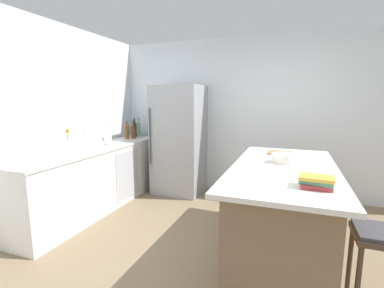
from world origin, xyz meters
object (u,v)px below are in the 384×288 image
at_px(flower_vase, 69,145).
at_px(hot_sauce_bottle, 134,133).
at_px(syrup_bottle, 133,132).
at_px(mixing_bowl, 284,158).
at_px(sink_faucet, 85,137).
at_px(cookbook_stack, 316,182).
at_px(gin_bottle, 139,129).
at_px(bar_stool, 380,247).
at_px(paper_towel_roll, 108,136).
at_px(refrigerator, 179,140).
at_px(kitchen_island, 282,211).
at_px(cutting_board, 280,153).
at_px(wine_bottle, 135,129).
at_px(whiskey_bottle, 127,132).

distance_m(flower_vase, hot_sauce_bottle, 1.53).
xyz_separation_m(syrup_bottle, mixing_bowl, (2.57, -1.18, -0.04)).
bearing_deg(sink_faucet, flower_vase, -86.29).
bearing_deg(cookbook_stack, gin_bottle, 142.04).
relative_size(bar_stool, paper_towel_roll, 2.18).
height_order(bar_stool, mixing_bowl, mixing_bowl).
bearing_deg(paper_towel_roll, bar_stool, -21.00).
xyz_separation_m(refrigerator, syrup_bottle, (-0.82, -0.12, 0.12)).
height_order(kitchen_island, cutting_board, cutting_board).
distance_m(flower_vase, wine_bottle, 1.62).
bearing_deg(gin_bottle, cutting_board, -20.60).
xyz_separation_m(sink_faucet, cutting_board, (2.58, 0.43, -0.12)).
relative_size(gin_bottle, hot_sauce_bottle, 1.46).
height_order(gin_bottle, cutting_board, gin_bottle).
xyz_separation_m(sink_faucet, hot_sauce_bottle, (0.04, 1.20, -0.07)).
xyz_separation_m(sink_faucet, whiskey_bottle, (-0.00, 1.02, -0.04)).
distance_m(flower_vase, gin_bottle, 1.73).
height_order(sink_faucet, cookbook_stack, sink_faucet).
xyz_separation_m(refrigerator, mixing_bowl, (1.75, -1.30, 0.07)).
bearing_deg(kitchen_island, syrup_bottle, 152.42).
distance_m(refrigerator, cutting_board, 1.87).
bearing_deg(kitchen_island, flower_vase, -177.84).
bearing_deg(syrup_bottle, wine_bottle, 114.31).
distance_m(paper_towel_roll, hot_sauce_bottle, 0.81).
distance_m(flower_vase, paper_towel_roll, 0.73).
height_order(hot_sauce_bottle, cookbook_stack, hot_sauce_bottle).
bearing_deg(gin_bottle, kitchen_island, -31.75).
relative_size(paper_towel_roll, cookbook_stack, 1.20).
relative_size(flower_vase, cookbook_stack, 1.21).
height_order(flower_vase, gin_bottle, gin_bottle).
relative_size(refrigerator, wine_bottle, 5.41).
bearing_deg(whiskey_bottle, gin_bottle, 87.69).
bearing_deg(sink_faucet, whiskey_bottle, 90.04).
relative_size(flower_vase, whiskey_bottle, 1.06).
height_order(kitchen_island, cookbook_stack, cookbook_stack).
bearing_deg(syrup_bottle, cutting_board, -15.17).
xyz_separation_m(whiskey_bottle, cookbook_stack, (2.90, -1.87, -0.05)).
height_order(paper_towel_roll, cutting_board, paper_towel_roll).
bearing_deg(flower_vase, hot_sauce_bottle, 89.39).
bearing_deg(hot_sauce_bottle, syrup_bottle, -67.42).
xyz_separation_m(whiskey_bottle, mixing_bowl, (2.65, -1.08, -0.05)).
xyz_separation_m(gin_bottle, mixing_bowl, (2.63, -1.46, -0.06)).
bearing_deg(sink_faucet, hot_sauce_bottle, 88.20).
bearing_deg(paper_towel_roll, refrigerator, 45.75).
relative_size(wine_bottle, cutting_board, 1.14).
height_order(kitchen_island, flower_vase, flower_vase).
bearing_deg(hot_sauce_bottle, wine_bottle, 115.83).
relative_size(refrigerator, cutting_board, 6.19).
bearing_deg(kitchen_island, whiskey_bottle, 154.68).
xyz_separation_m(refrigerator, bar_stool, (2.45, -2.10, -0.36)).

